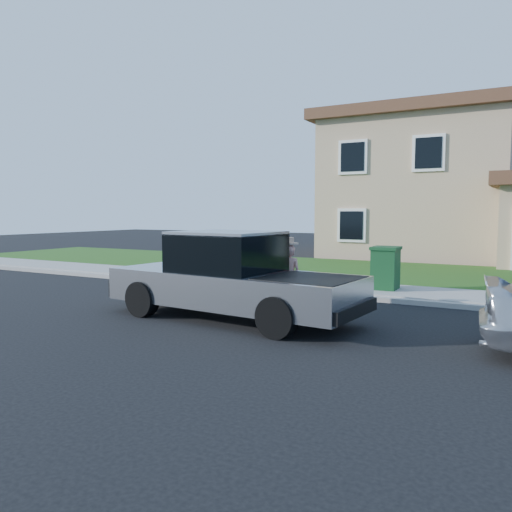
{
  "coord_description": "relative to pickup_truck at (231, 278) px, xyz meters",
  "views": [
    {
      "loc": [
        4.75,
        -9.08,
        2.17
      ],
      "look_at": [
        -0.59,
        0.64,
        1.2
      ],
      "focal_mm": 35.0,
      "sensor_mm": 36.0,
      "label": 1
    }
  ],
  "objects": [
    {
      "name": "pickup_truck",
      "position": [
        0.0,
        0.0,
        0.0
      ],
      "size": [
        5.58,
        2.34,
        1.79
      ],
      "rotation": [
        0.0,
        0.0,
        -0.09
      ],
      "color": "black",
      "rests_on": "ground"
    },
    {
      "name": "trash_bin",
      "position": [
        1.99,
        4.53,
        -0.11
      ],
      "size": [
        0.69,
        0.8,
        1.13
      ],
      "rotation": [
        0.0,
        0.0,
        0.01
      ],
      "color": "#103E1C",
      "rests_on": "sidewalk"
    },
    {
      "name": "woman",
      "position": [
        0.64,
        1.4,
        -0.07
      ],
      "size": [
        0.59,
        0.43,
        1.62
      ],
      "rotation": [
        0.0,
        0.0,
        3.3
      ],
      "color": "tan",
      "rests_on": "ground"
    },
    {
      "name": "sidewalk",
      "position": [
        1.53,
        4.51,
        -0.76
      ],
      "size": [
        40.0,
        2.0,
        0.15
      ],
      "primitive_type": "cube",
      "color": "gray",
      "rests_on": "ground"
    },
    {
      "name": "lawn",
      "position": [
        1.53,
        9.01,
        -0.78
      ],
      "size": [
        40.0,
        7.0,
        0.1
      ],
      "primitive_type": "cube",
      "color": "#1C4B15",
      "rests_on": "ground"
    },
    {
      "name": "house",
      "position": [
        1.84,
        16.89,
        2.33
      ],
      "size": [
        14.0,
        11.3,
        6.85
      ],
      "color": "tan",
      "rests_on": "ground"
    },
    {
      "name": "curb",
      "position": [
        1.53,
        3.41,
        -0.77
      ],
      "size": [
        40.0,
        0.2,
        0.12
      ],
      "primitive_type": "cube",
      "color": "gray",
      "rests_on": "ground"
    },
    {
      "name": "ground",
      "position": [
        0.53,
        0.51,
        -0.83
      ],
      "size": [
        80.0,
        80.0,
        0.0
      ],
      "primitive_type": "plane",
      "color": "black",
      "rests_on": "ground"
    }
  ]
}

